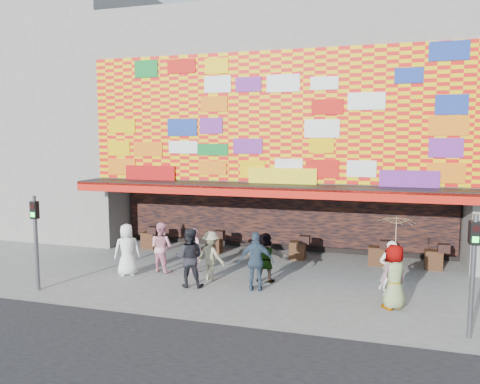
{
  "coord_description": "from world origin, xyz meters",
  "views": [
    {
      "loc": [
        4.01,
        -13.38,
        4.76
      ],
      "look_at": [
        -0.6,
        2.0,
        2.91
      ],
      "focal_mm": 35.0,
      "sensor_mm": 36.0,
      "label": 1
    }
  ],
  "objects_px": {
    "ped_f": "(265,257)",
    "ped_g": "(394,277)",
    "ped_b": "(194,250)",
    "ped_h": "(391,271)",
    "signal_left": "(36,232)",
    "ped_d": "(211,256)",
    "ped_c": "(189,258)",
    "ped_a": "(127,250)",
    "ped_e": "(256,261)",
    "signal_right": "(473,262)",
    "ped_i": "(162,247)",
    "parasol": "(396,233)"
  },
  "relations": [
    {
      "from": "ped_b",
      "to": "ped_g",
      "type": "distance_m",
      "value": 6.95
    },
    {
      "from": "ped_e",
      "to": "ped_g",
      "type": "distance_m",
      "value": 4.11
    },
    {
      "from": "ped_c",
      "to": "ped_f",
      "type": "distance_m",
      "value": 2.51
    },
    {
      "from": "ped_b",
      "to": "ped_e",
      "type": "xyz_separation_m",
      "value": [
        2.63,
        -1.36,
        0.14
      ]
    },
    {
      "from": "ped_g",
      "to": "ped_h",
      "type": "bearing_deg",
      "value": -126.66
    },
    {
      "from": "ped_b",
      "to": "ped_e",
      "type": "height_order",
      "value": "ped_e"
    },
    {
      "from": "signal_left",
      "to": "ped_f",
      "type": "xyz_separation_m",
      "value": [
        6.65,
        2.89,
        -1.03
      ]
    },
    {
      "from": "ped_f",
      "to": "ped_g",
      "type": "relative_size",
      "value": 0.91
    },
    {
      "from": "signal_left",
      "to": "ped_g",
      "type": "bearing_deg",
      "value": 8.13
    },
    {
      "from": "ped_f",
      "to": "ped_h",
      "type": "relative_size",
      "value": 0.92
    },
    {
      "from": "signal_left",
      "to": "ped_g",
      "type": "relative_size",
      "value": 1.64
    },
    {
      "from": "ped_c",
      "to": "ped_i",
      "type": "xyz_separation_m",
      "value": [
        -1.63,
        1.3,
        -0.06
      ]
    },
    {
      "from": "ped_g",
      "to": "parasol",
      "type": "height_order",
      "value": "parasol"
    },
    {
      "from": "ped_a",
      "to": "ped_g",
      "type": "bearing_deg",
      "value": 142.28
    },
    {
      "from": "ped_i",
      "to": "signal_right",
      "type": "bearing_deg",
      "value": 179.59
    },
    {
      "from": "signal_left",
      "to": "ped_i",
      "type": "bearing_deg",
      "value": 46.7
    },
    {
      "from": "signal_right",
      "to": "ped_g",
      "type": "bearing_deg",
      "value": 138.18
    },
    {
      "from": "ped_b",
      "to": "ped_d",
      "type": "distance_m",
      "value": 1.16
    },
    {
      "from": "ped_i",
      "to": "ped_a",
      "type": "bearing_deg",
      "value": 55.28
    },
    {
      "from": "ped_e",
      "to": "ped_h",
      "type": "distance_m",
      "value": 4.02
    },
    {
      "from": "ped_c",
      "to": "ped_e",
      "type": "height_order",
      "value": "ped_c"
    },
    {
      "from": "ped_b",
      "to": "ped_g",
      "type": "bearing_deg",
      "value": -175.44
    },
    {
      "from": "ped_b",
      "to": "ped_i",
      "type": "distance_m",
      "value": 1.19
    },
    {
      "from": "ped_f",
      "to": "ped_g",
      "type": "height_order",
      "value": "ped_g"
    },
    {
      "from": "ped_a",
      "to": "ped_i",
      "type": "distance_m",
      "value": 1.21
    },
    {
      "from": "ped_g",
      "to": "ped_h",
      "type": "relative_size",
      "value": 1.01
    },
    {
      "from": "signal_right",
      "to": "ped_h",
      "type": "relative_size",
      "value": 1.65
    },
    {
      "from": "ped_a",
      "to": "ped_i",
      "type": "xyz_separation_m",
      "value": [
        0.95,
        0.75,
        -0.01
      ]
    },
    {
      "from": "ped_b",
      "to": "ped_e",
      "type": "distance_m",
      "value": 2.97
    },
    {
      "from": "ped_b",
      "to": "ped_h",
      "type": "height_order",
      "value": "ped_h"
    },
    {
      "from": "ped_h",
      "to": "ped_i",
      "type": "distance_m",
      "value": 7.85
    },
    {
      "from": "ped_d",
      "to": "ped_h",
      "type": "bearing_deg",
      "value": -166.91
    },
    {
      "from": "ped_i",
      "to": "ped_c",
      "type": "bearing_deg",
      "value": 158.24
    },
    {
      "from": "signal_left",
      "to": "ped_d",
      "type": "height_order",
      "value": "signal_left"
    },
    {
      "from": "ped_a",
      "to": "parasol",
      "type": "relative_size",
      "value": 0.97
    },
    {
      "from": "ped_c",
      "to": "ped_g",
      "type": "height_order",
      "value": "ped_c"
    },
    {
      "from": "signal_right",
      "to": "signal_left",
      "type": "bearing_deg",
      "value": 180.0
    },
    {
      "from": "ped_c",
      "to": "ped_e",
      "type": "xyz_separation_m",
      "value": [
        2.16,
        0.23,
        -0.02
      ]
    },
    {
      "from": "ped_g",
      "to": "ped_h",
      "type": "distance_m",
      "value": 0.58
    },
    {
      "from": "parasol",
      "to": "signal_left",
      "type": "bearing_deg",
      "value": -171.87
    },
    {
      "from": "ped_c",
      "to": "ped_b",
      "type": "bearing_deg",
      "value": -84.8
    },
    {
      "from": "ped_e",
      "to": "ped_h",
      "type": "bearing_deg",
      "value": 170.7
    },
    {
      "from": "signal_left",
      "to": "ped_e",
      "type": "relative_size",
      "value": 1.6
    },
    {
      "from": "ped_b",
      "to": "ped_c",
      "type": "height_order",
      "value": "ped_c"
    },
    {
      "from": "ped_h",
      "to": "ped_i",
      "type": "height_order",
      "value": "ped_h"
    },
    {
      "from": "signal_left",
      "to": "parasol",
      "type": "height_order",
      "value": "signal_left"
    },
    {
      "from": "signal_right",
      "to": "ped_c",
      "type": "bearing_deg",
      "value": 168.01
    },
    {
      "from": "signal_right",
      "to": "ped_g",
      "type": "distance_m",
      "value": 2.48
    },
    {
      "from": "ped_a",
      "to": "ped_d",
      "type": "bearing_deg",
      "value": 152.73
    },
    {
      "from": "ped_b",
      "to": "signal_left",
      "type": "bearing_deg",
      "value": 58.75
    }
  ]
}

